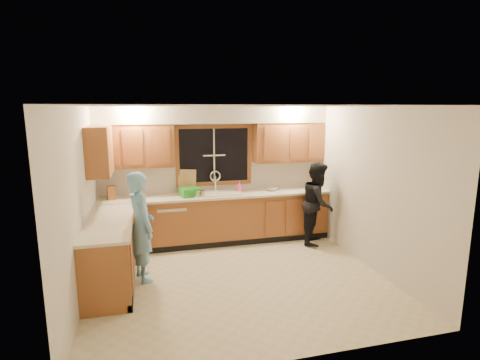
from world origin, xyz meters
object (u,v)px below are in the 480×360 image
object	(u,v)px
stove	(107,269)
dish_crate	(190,192)
woman	(318,203)
knife_block	(111,193)
sink	(217,197)
bowl	(271,189)
soap_bottle	(239,186)
dishwasher	(172,224)
man	(141,226)

from	to	relation	value
stove	dish_crate	world-z (taller)	dish_crate
woman	knife_block	xyz separation A→B (m)	(-3.63, 0.53, 0.28)
sink	bowl	bearing A→B (deg)	1.49
dish_crate	soap_bottle	distance (m)	0.97
sink	dishwasher	world-z (taller)	sink
dish_crate	soap_bottle	world-z (taller)	soap_bottle
woman	stove	bearing A→B (deg)	143.06
man	bowl	distance (m)	2.74
stove	man	bearing A→B (deg)	51.91
stove	woman	bearing A→B (deg)	20.28
dishwasher	woman	size ratio (longest dim) A/B	0.54
man	knife_block	world-z (taller)	man
sink	dishwasher	distance (m)	0.96
man	knife_block	bearing A→B (deg)	2.63
man	woman	bearing A→B (deg)	-94.55
woman	soap_bottle	distance (m)	1.49
stove	soap_bottle	xyz separation A→B (m)	(2.25, 1.93, 0.57)
sink	man	distance (m)	1.86
bowl	man	bearing A→B (deg)	-151.94
knife_block	bowl	bearing A→B (deg)	-14.80
knife_block	soap_bottle	world-z (taller)	knife_block
stove	soap_bottle	bearing A→B (deg)	40.66
woman	knife_block	size ratio (longest dim) A/B	6.37
man	soap_bottle	xyz separation A→B (m)	(1.81, 1.37, 0.22)
dishwasher	dish_crate	xyz separation A→B (m)	(0.34, -0.03, 0.59)
dish_crate	knife_block	bearing A→B (deg)	176.87
man	bowl	size ratio (longest dim) A/B	7.37
soap_bottle	woman	bearing A→B (deg)	-24.49
dishwasher	woman	world-z (taller)	woman
dishwasher	man	world-z (taller)	man
sink	man	size ratio (longest dim) A/B	0.54
stove	dishwasher	bearing A→B (deg)	62.31
dishwasher	stove	size ratio (longest dim) A/B	0.91
dishwasher	soap_bottle	distance (m)	1.44
knife_block	dishwasher	bearing A→B (deg)	-17.37
sink	soap_bottle	world-z (taller)	sink
knife_block	dish_crate	size ratio (longest dim) A/B	0.74
woman	soap_bottle	size ratio (longest dim) A/B	7.28
dishwasher	stove	xyz separation A→B (m)	(-0.95, -1.81, 0.04)
woman	soap_bottle	bearing A→B (deg)	98.29
sink	woman	xyz separation A→B (m)	(1.78, -0.50, -0.11)
man	woman	xyz separation A→B (m)	(3.14, 0.76, -0.04)
man	sink	bearing A→B (deg)	-65.28
dishwasher	dish_crate	world-z (taller)	dish_crate
sink	woman	world-z (taller)	woman
stove	knife_block	size ratio (longest dim) A/B	3.79
dishwasher	soap_bottle	xyz separation A→B (m)	(1.30, 0.12, 0.61)
stove	knife_block	xyz separation A→B (m)	(-0.05, 1.86, 0.59)
man	dish_crate	xyz separation A→B (m)	(0.85, 1.22, 0.19)
dishwasher	dish_crate	size ratio (longest dim) A/B	2.54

